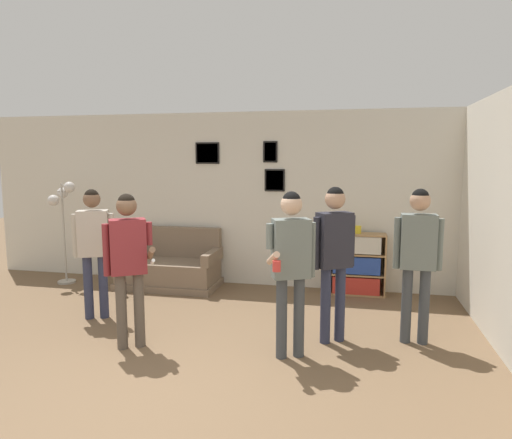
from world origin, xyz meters
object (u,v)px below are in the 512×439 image
person_player_foreground_center (128,255)px  person_watcher_holding_cup (291,257)px  couch (170,268)px  floor_lamp (63,207)px  drinking_cup (358,230)px  person_spectator_far_right (418,250)px  bookshelf (356,264)px  person_player_foreground_left (94,240)px  person_spectator_near_bookshelf (334,248)px  bottle_on_floor (124,289)px

person_player_foreground_center → person_watcher_holding_cup: (1.67, 0.12, 0.03)m
couch → floor_lamp: (-1.72, -0.17, 0.93)m
person_player_foreground_center → drinking_cup: (2.33, 2.49, -0.04)m
floor_lamp → person_spectator_far_right: bearing=-14.7°
person_spectator_far_right → couch: bearing=156.2°
person_player_foreground_center → floor_lamp: bearing=136.6°
couch → bookshelf: bookshelf is taller
bookshelf → person_watcher_holding_cup: (-0.65, -2.37, 0.58)m
floor_lamp → person_player_foreground_left: floor_lamp is taller
floor_lamp → person_player_foreground_left: 1.98m
person_player_foreground_left → person_spectator_near_bookshelf: (2.92, -0.12, 0.05)m
bottle_on_floor → drinking_cup: (3.30, 0.84, 0.85)m
couch → person_player_foreground_left: size_ratio=0.96×
person_player_foreground_left → person_watcher_holding_cup: bearing=-13.7°
floor_lamp → bottle_on_floor: floor_lamp is taller
person_spectator_near_bookshelf → bookshelf: bearing=82.4°
floor_lamp → drinking_cup: bearing=4.5°
couch → person_player_foreground_center: 2.46m
drinking_cup → person_player_foreground_left: bearing=-151.2°
floor_lamp → person_player_foreground_left: size_ratio=1.01×
person_player_foreground_center → person_watcher_holding_cup: size_ratio=0.98×
person_watcher_holding_cup → person_spectator_far_right: bearing=27.0°
couch → bookshelf: bearing=3.9°
bookshelf → floor_lamp: size_ratio=0.56×
person_spectator_near_bookshelf → bottle_on_floor: (-3.04, 1.03, -0.93)m
person_watcher_holding_cup → person_spectator_near_bookshelf: bearing=51.2°
bookshelf → bottle_on_floor: (-3.29, -0.84, -0.34)m
couch → bookshelf: (2.85, 0.20, 0.16)m
bookshelf → drinking_cup: (0.01, 0.00, 0.51)m
floor_lamp → person_player_foreground_left: (1.39, -1.39, -0.23)m
bookshelf → person_watcher_holding_cup: 2.52m
couch → bookshelf: size_ratio=1.71×
bookshelf → bottle_on_floor: bearing=-165.6°
couch → bottle_on_floor: couch is taller
person_spectator_near_bookshelf → person_spectator_far_right: (0.87, 0.15, -0.01)m
person_spectator_near_bookshelf → person_player_foreground_center: bearing=-163.5°
person_spectator_near_bookshelf → bottle_on_floor: person_spectator_near_bookshelf is taller
couch → bottle_on_floor: (-0.44, -0.65, -0.18)m
person_watcher_holding_cup → person_spectator_far_right: (1.26, 0.64, 0.00)m
floor_lamp → person_player_foreground_center: 3.10m
person_player_foreground_left → bottle_on_floor: 1.27m
person_player_foreground_left → drinking_cup: 3.63m
person_spectator_far_right → bottle_on_floor: (-3.91, 0.88, -0.92)m
couch → bottle_on_floor: size_ratio=5.31×
person_player_foreground_center → person_spectator_near_bookshelf: 2.16m
person_watcher_holding_cup → person_spectator_near_bookshelf: (0.39, 0.49, 0.01)m
couch → person_player_foreground_center: bearing=-77.0°
person_spectator_far_right → person_watcher_holding_cup: bearing=-153.0°
floor_lamp → person_spectator_near_bookshelf: size_ratio=0.96×
couch → person_spectator_far_right: (3.47, -1.53, 0.73)m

